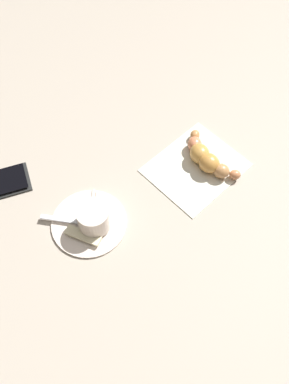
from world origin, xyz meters
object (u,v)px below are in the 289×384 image
(croissant, at_px, (206,158))
(espresso_cup, at_px, (94,217))
(saucer, at_px, (89,222))
(sugar_packet, at_px, (83,235))
(napkin, at_px, (196,167))
(teaspoon, at_px, (84,223))

(croissant, bearing_deg, espresso_cup, -14.90)
(saucer, xyz_separation_m, sugar_packet, (0.03, 0.01, 0.01))
(napkin, relative_size, croissant, 1.21)
(saucer, bearing_deg, espresso_cup, 111.08)
(saucer, distance_m, croissant, 0.26)
(sugar_packet, bearing_deg, napkin, 58.56)
(saucer, distance_m, teaspoon, 0.01)
(saucer, distance_m, sugar_packet, 0.03)
(sugar_packet, relative_size, napkin, 0.37)
(teaspoon, height_order, sugar_packet, teaspoon)
(saucer, height_order, sugar_packet, sugar_packet)
(croissant, bearing_deg, teaspoon, -17.10)
(saucer, height_order, espresso_cup, espresso_cup)
(saucer, relative_size, croissant, 0.95)
(teaspoon, bearing_deg, sugar_packet, 42.02)
(saucer, height_order, croissant, croissant)
(espresso_cup, distance_m, croissant, 0.26)
(teaspoon, distance_m, croissant, 0.27)
(espresso_cup, bearing_deg, sugar_packet, 5.02)
(teaspoon, distance_m, sugar_packet, 0.03)
(teaspoon, xyz_separation_m, sugar_packet, (0.02, 0.02, 0.00))
(teaspoon, relative_size, sugar_packet, 1.68)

